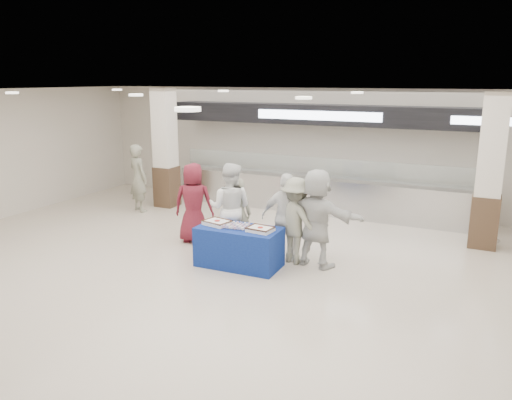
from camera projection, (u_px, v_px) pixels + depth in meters
The scene contains 15 objects.
ground at pixel (217, 286), 8.50m from camera, with size 14.00×14.00×0.00m, color beige.
serving_line at pixel (320, 169), 12.95m from camera, with size 8.70×0.85×2.80m.
column_left at pixel (165, 151), 13.50m from camera, with size 0.55×0.55×3.20m.
column_right at pixel (489, 175), 10.14m from camera, with size 0.55×0.55×3.20m.
display_table at pixel (239, 247), 9.32m from camera, with size 1.55×0.78×0.75m, color navy.
sheet_cake_left at pixel (217, 222), 9.41m from camera, with size 0.54×0.46×0.10m.
sheet_cake_right at pixel (260, 229), 9.00m from camera, with size 0.47×0.38×0.09m.
cupcake_tray at pixel (236, 226), 9.25m from camera, with size 0.41×0.32×0.06m.
civilian_maroon at pixel (194, 203), 10.63m from camera, with size 0.84×0.55×1.72m, color maroon.
soldier_a at pixel (238, 214), 10.13m from camera, with size 0.55×0.36×1.52m, color gray.
chef_tall at pixel (230, 208), 9.98m from camera, with size 0.89×0.69×1.83m, color white.
chef_short at pixel (287, 218), 9.51m from camera, with size 1.00×0.42×1.71m, color white.
soldier_b at pixel (296, 221), 9.40m from camera, with size 1.07×0.62×1.66m, color gray.
civilian_white at pixel (317, 218), 9.21m from camera, with size 1.73×0.55×1.86m, color silver.
soldier_bg at pixel (138, 178), 13.11m from camera, with size 0.65×0.43×1.79m, color gray.
Camera 1 is at (4.03, -6.84, 3.44)m, focal length 35.00 mm.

